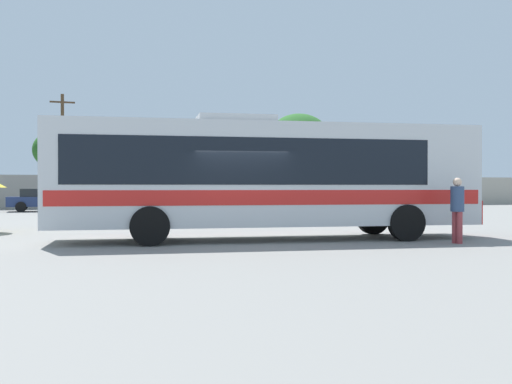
# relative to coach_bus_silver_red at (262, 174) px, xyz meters

# --- Properties ---
(ground_plane) EXTENTS (300.00, 300.00, 0.00)m
(ground_plane) POSITION_rel_coach_bus_silver_red_xyz_m (-0.92, 9.57, -1.91)
(ground_plane) COLOR gray
(perimeter_wall) EXTENTS (80.00, 0.30, 2.36)m
(perimeter_wall) POSITION_rel_coach_bus_silver_red_xyz_m (-0.92, 26.25, -0.73)
(perimeter_wall) COLOR #9E998C
(perimeter_wall) RESTS_ON ground_plane
(coach_bus_silver_red) EXTENTS (12.49, 3.78, 3.57)m
(coach_bus_silver_red) POSITION_rel_coach_bus_silver_red_xyz_m (0.00, 0.00, 0.00)
(coach_bus_silver_red) COLOR silver
(coach_bus_silver_red) RESTS_ON ground_plane
(attendant_by_bus_door) EXTENTS (0.41, 0.41, 1.79)m
(attendant_by_bus_door) POSITION_rel_coach_bus_silver_red_xyz_m (4.75, -2.61, -0.90)
(attendant_by_bus_door) COLOR #99383D
(attendant_by_bus_door) RESTS_ON ground_plane
(parked_car_second_dark_blue) EXTENTS (4.55, 2.11, 1.42)m
(parked_car_second_dark_blue) POSITION_rel_coach_bus_silver_red_xyz_m (-7.21, 22.48, -1.15)
(parked_car_second_dark_blue) COLOR navy
(parked_car_second_dark_blue) RESTS_ON ground_plane
(parked_car_third_red) EXTENTS (4.27, 2.11, 1.54)m
(parked_car_third_red) POSITION_rel_coach_bus_silver_red_xyz_m (-0.91, 22.88, -1.10)
(parked_car_third_red) COLOR red
(parked_car_third_red) RESTS_ON ground_plane
(parked_car_rightmost_red) EXTENTS (4.70, 2.20, 1.54)m
(parked_car_rightmost_red) POSITION_rel_coach_bus_silver_red_xyz_m (5.64, 22.18, -1.10)
(parked_car_rightmost_red) COLOR red
(parked_car_rightmost_red) RESTS_ON ground_plane
(utility_pole_far) EXTENTS (1.80, 0.24, 8.45)m
(utility_pole_far) POSITION_rel_coach_bus_silver_red_xyz_m (-6.31, 29.39, 2.50)
(utility_pole_far) COLOR #4C3823
(utility_pole_far) RESTS_ON ground_plane
(roadside_tree_midleft) EXTENTS (3.62, 3.62, 6.03)m
(roadside_tree_midleft) POSITION_rel_coach_bus_silver_red_xyz_m (-6.91, 32.97, 2.56)
(roadside_tree_midleft) COLOR brown
(roadside_tree_midleft) RESTS_ON ground_plane
(roadside_tree_midright) EXTENTS (3.65, 3.65, 5.59)m
(roadside_tree_midright) POSITION_rel_coach_bus_silver_red_xyz_m (0.41, 31.04, 2.12)
(roadside_tree_midright) COLOR brown
(roadside_tree_midright) RESTS_ON ground_plane
(roadside_tree_right) EXTENTS (5.47, 5.47, 7.71)m
(roadside_tree_right) POSITION_rel_coach_bus_silver_red_xyz_m (12.61, 29.59, 3.46)
(roadside_tree_right) COLOR brown
(roadside_tree_right) RESTS_ON ground_plane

